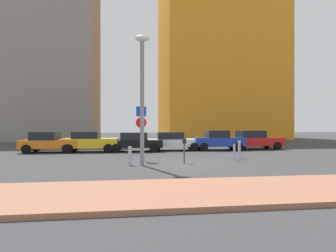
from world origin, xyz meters
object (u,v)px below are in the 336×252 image
at_px(parked_car_red, 254,140).
at_px(traffic_bollard_far, 234,152).
at_px(parked_car_white, 173,141).
at_px(street_lamp, 142,88).
at_px(parked_car_orange, 49,142).
at_px(parking_sign_post, 141,126).
at_px(parked_car_yellow, 90,141).
at_px(parking_meter, 184,147).
at_px(traffic_bollard_near, 239,150).
at_px(parked_car_blue, 218,140).
at_px(traffic_bollard_mid, 130,156).
at_px(parked_car_black, 135,142).

relative_size(parked_car_red, traffic_bollard_far, 4.97).
bearing_deg(parked_car_white, street_lamp, -109.31).
xyz_separation_m(parked_car_orange, parked_car_red, (15.84, 0.40, 0.03)).
distance_m(parking_sign_post, street_lamp, 2.68).
distance_m(parked_car_yellow, parking_meter, 8.96).
height_order(parked_car_white, parked_car_red, parked_car_red).
relative_size(parked_car_yellow, parking_meter, 3.12).
xyz_separation_m(parked_car_yellow, parked_car_white, (6.30, 0.43, -0.04)).
bearing_deg(traffic_bollard_near, parked_car_blue, 84.32).
bearing_deg(parked_car_red, parked_car_white, -179.86).
bearing_deg(traffic_bollard_mid, parked_car_yellow, 112.46).
relative_size(parked_car_white, traffic_bollard_near, 3.96).
xyz_separation_m(traffic_bollard_mid, traffic_bollard_far, (5.82, 1.17, -0.01)).
height_order(parking_meter, traffic_bollard_mid, parking_meter).
relative_size(parked_car_black, traffic_bollard_mid, 4.43).
relative_size(parked_car_white, parking_meter, 3.34).
xyz_separation_m(parking_sign_post, traffic_bollard_far, (5.21, -0.56, -1.47)).
height_order(parked_car_red, traffic_bollard_far, parked_car_red).
bearing_deg(parked_car_black, parked_car_blue, 3.01).
distance_m(parked_car_black, traffic_bollard_mid, 7.11).
bearing_deg(traffic_bollard_far, street_lamp, -165.38).
height_order(parked_car_yellow, parking_sign_post, parking_sign_post).
bearing_deg(parked_car_red, traffic_bollard_mid, -142.65).
distance_m(parked_car_black, traffic_bollard_near, 8.05).
bearing_deg(traffic_bollard_far, traffic_bollard_mid, -168.67).
bearing_deg(parked_car_black, parked_car_red, 3.20).
xyz_separation_m(parked_car_black, traffic_bollard_mid, (-0.35, -7.10, -0.28)).
bearing_deg(parked_car_red, parking_meter, -134.67).
height_order(parked_car_blue, traffic_bollard_near, parked_car_blue).
height_order(parked_car_red, parking_meter, parked_car_red).
distance_m(parked_car_white, traffic_bollard_mid, 8.32).
distance_m(parked_car_blue, traffic_bollard_near, 5.75).
relative_size(parked_car_blue, traffic_bollard_far, 4.50).
bearing_deg(traffic_bollard_near, parked_car_white, 117.09).
xyz_separation_m(parked_car_yellow, parked_car_red, (12.98, 0.44, 0.01)).
bearing_deg(parked_car_white, parked_car_orange, -177.60).
xyz_separation_m(parked_car_black, parked_car_red, (9.65, 0.54, 0.04)).
xyz_separation_m(parked_car_yellow, traffic_bollard_mid, (2.97, -7.19, -0.31)).
distance_m(street_lamp, traffic_bollard_mid, 3.39).
bearing_deg(parked_car_orange, traffic_bollard_mid, -51.09).
distance_m(parking_meter, traffic_bollard_mid, 2.84).
height_order(parked_car_orange, parked_car_blue, parked_car_blue).
distance_m(parked_car_blue, parking_sign_post, 8.58).
relative_size(parked_car_blue, parked_car_red, 0.91).
distance_m(parked_car_orange, parked_car_yellow, 2.87).
height_order(parked_car_blue, traffic_bollard_mid, parked_car_blue).
bearing_deg(parked_car_orange, traffic_bollard_far, -27.48).
height_order(parking_meter, traffic_bollard_far, parking_meter).
height_order(parked_car_yellow, street_lamp, street_lamp).
relative_size(parked_car_yellow, traffic_bollard_mid, 4.40).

